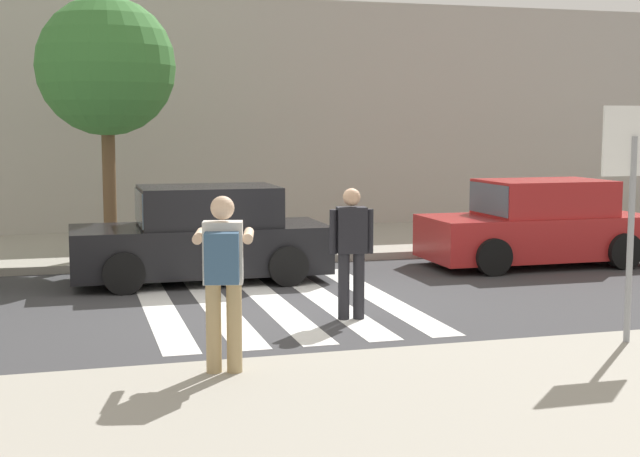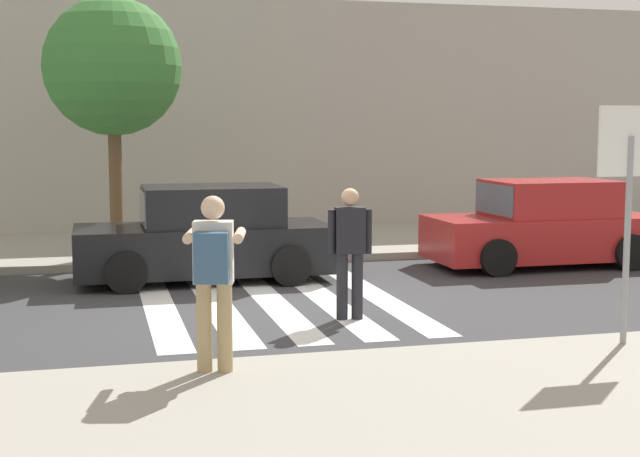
{
  "view_description": "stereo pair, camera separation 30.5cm",
  "coord_description": "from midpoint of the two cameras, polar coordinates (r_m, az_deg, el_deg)",
  "views": [
    {
      "loc": [
        -2.75,
        -12.07,
        2.54
      ],
      "look_at": [
        0.6,
        -0.2,
        1.1
      ],
      "focal_mm": 50.0,
      "sensor_mm": 36.0,
      "label": 1
    },
    {
      "loc": [
        -2.45,
        -12.15,
        2.54
      ],
      "look_at": [
        0.6,
        -0.2,
        1.1
      ],
      "focal_mm": 50.0,
      "sensor_mm": 36.0,
      "label": 2
    }
  ],
  "objects": [
    {
      "name": "ground_plane",
      "position": [
        12.64,
        -2.18,
        -4.94
      ],
      "size": [
        120.0,
        120.0,
        0.0
      ],
      "primitive_type": "plane",
      "color": "#38383A"
    },
    {
      "name": "sidewalk_far",
      "position": [
        18.46,
        -6.11,
        -1.07
      ],
      "size": [
        60.0,
        4.8,
        0.14
      ],
      "primitive_type": "cube",
      "color": "#9E998C",
      "rests_on": "ground"
    },
    {
      "name": "building_facade_far",
      "position": [
        22.66,
        -7.8,
        7.06
      ],
      "size": [
        56.0,
        4.0,
        5.44
      ],
      "primitive_type": "cube",
      "color": "#ADA89E",
      "rests_on": "ground"
    },
    {
      "name": "crosswalk_stripe_0",
      "position": [
        12.61,
        -9.53,
        -5.04
      ],
      "size": [
        0.44,
        5.2,
        0.01
      ],
      "primitive_type": "cube",
      "color": "silver",
      "rests_on": "ground"
    },
    {
      "name": "crosswalk_stripe_1",
      "position": [
        12.7,
        -5.91,
        -4.9
      ],
      "size": [
        0.44,
        5.2,
        0.01
      ],
      "primitive_type": "cube",
      "color": "silver",
      "rests_on": "ground"
    },
    {
      "name": "crosswalk_stripe_2",
      "position": [
        12.83,
        -2.37,
        -4.74
      ],
      "size": [
        0.44,
        5.2,
        0.01
      ],
      "primitive_type": "cube",
      "color": "silver",
      "rests_on": "ground"
    },
    {
      "name": "crosswalk_stripe_3",
      "position": [
        13.02,
        1.09,
        -4.57
      ],
      "size": [
        0.44,
        5.2,
        0.01
      ],
      "primitive_type": "cube",
      "color": "silver",
      "rests_on": "ground"
    },
    {
      "name": "crosswalk_stripe_4",
      "position": [
        13.25,
        4.44,
        -4.39
      ],
      "size": [
        0.44,
        5.2,
        0.01
      ],
      "primitive_type": "cube",
      "color": "silver",
      "rests_on": "ground"
    },
    {
      "name": "stop_sign",
      "position": [
        10.25,
        19.98,
        3.46
      ],
      "size": [
        0.76,
        0.08,
        2.6
      ],
      "color": "gray",
      "rests_on": "sidewalk_near"
    },
    {
      "name": "photographer_with_backpack",
      "position": [
        8.62,
        -5.83,
        -2.54
      ],
      "size": [
        0.69,
        0.92,
        1.72
      ],
      "color": "tan",
      "rests_on": "sidewalk_near"
    },
    {
      "name": "pedestrian_crossing",
      "position": [
        11.58,
        2.68,
        -1.12
      ],
      "size": [
        0.58,
        0.28,
        1.72
      ],
      "color": "#232328",
      "rests_on": "ground"
    },
    {
      "name": "parked_car_black",
      "position": [
        14.65,
        -6.74,
        -0.5
      ],
      "size": [
        4.1,
        1.92,
        1.55
      ],
      "color": "black",
      "rests_on": "ground"
    },
    {
      "name": "parked_car_red",
      "position": [
        16.59,
        14.67,
        0.16
      ],
      "size": [
        4.1,
        1.92,
        1.55
      ],
      "color": "red",
      "rests_on": "ground"
    },
    {
      "name": "street_tree_center",
      "position": [
        16.74,
        -12.61,
        10.01
      ],
      "size": [
        2.5,
        2.5,
        4.7
      ],
      "color": "brown",
      "rests_on": "sidewalk_far"
    }
  ]
}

